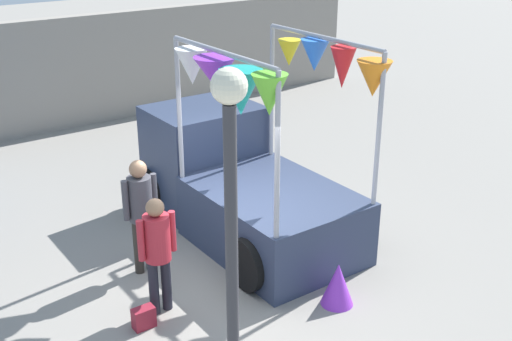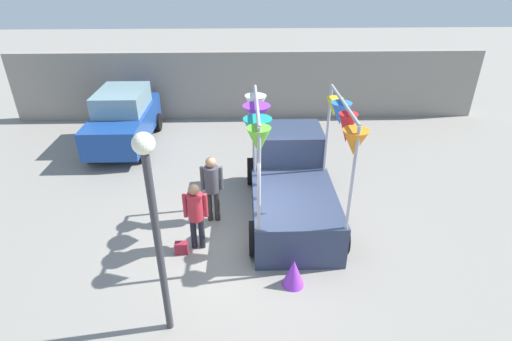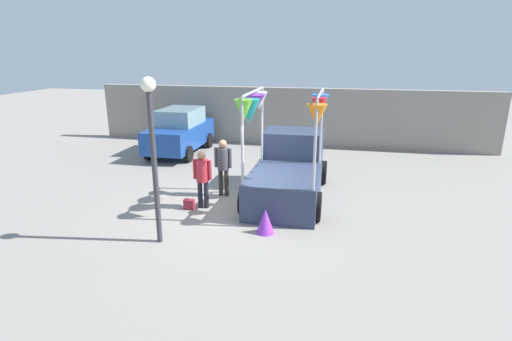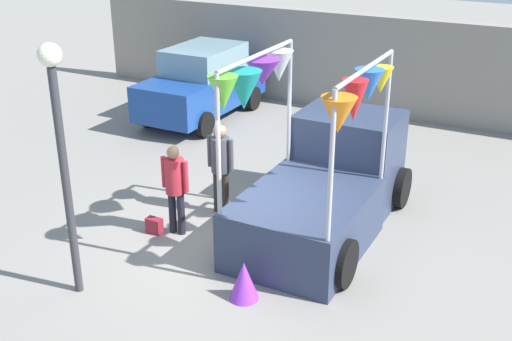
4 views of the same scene
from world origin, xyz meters
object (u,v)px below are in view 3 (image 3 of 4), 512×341
object	(u,v)px
parked_car	(180,131)
folded_kite_bundle_violet	(265,221)
handbag	(189,204)
person_vendor	(223,162)
vendor_truck	(289,166)
person_customer	(202,174)
street_lamp	(152,138)

from	to	relation	value
parked_car	folded_kite_bundle_violet	xyz separation A→B (m)	(4.97, -6.86, -0.64)
folded_kite_bundle_violet	handbag	bearing A→B (deg)	156.40
folded_kite_bundle_violet	person_vendor	bearing A→B (deg)	127.08
handbag	vendor_truck	bearing A→B (deg)	33.42
parked_car	person_customer	bearing A→B (deg)	-62.12
vendor_truck	person_customer	world-z (taller)	vendor_truck
parked_car	person_customer	distance (m)	6.38
person_customer	folded_kite_bundle_violet	distance (m)	2.43
parked_car	handbag	xyz separation A→B (m)	(2.64, -5.84, -0.80)
person_customer	handbag	distance (m)	0.92
street_lamp	person_vendor	bearing A→B (deg)	79.81
parked_car	street_lamp	world-z (taller)	street_lamp
vendor_truck	street_lamp	xyz separation A→B (m)	(-2.47, -3.64, 1.52)
person_vendor	handbag	xyz separation A→B (m)	(-0.63, -1.24, -0.90)
vendor_truck	handbag	distance (m)	3.12
parked_car	person_customer	world-z (taller)	parked_car
parked_car	person_customer	xyz separation A→B (m)	(2.99, -5.64, 0.03)
person_vendor	folded_kite_bundle_violet	size ratio (longest dim) A/B	2.87
vendor_truck	person_vendor	distance (m)	1.95
handbag	parked_car	bearing A→B (deg)	114.28
folded_kite_bundle_violet	person_customer	bearing A→B (deg)	148.43
vendor_truck	street_lamp	distance (m)	4.65
vendor_truck	handbag	world-z (taller)	vendor_truck
vendor_truck	person_vendor	bearing A→B (deg)	-167.25
parked_car	vendor_truck	bearing A→B (deg)	-39.00
person_vendor	street_lamp	size ratio (longest dim) A/B	0.46
person_vendor	folded_kite_bundle_violet	world-z (taller)	person_vendor
street_lamp	folded_kite_bundle_violet	xyz separation A→B (m)	(2.28, 0.95, -2.14)
folded_kite_bundle_violet	vendor_truck	bearing A→B (deg)	86.01
handbag	street_lamp	world-z (taller)	street_lamp
vendor_truck	parked_car	size ratio (longest dim) A/B	1.02
parked_car	person_vendor	size ratio (longest dim) A/B	2.32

